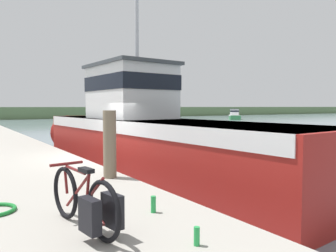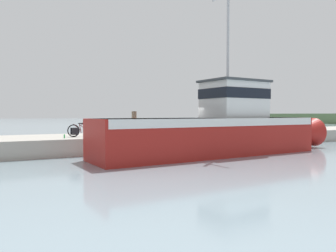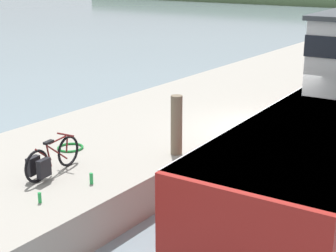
% 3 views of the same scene
% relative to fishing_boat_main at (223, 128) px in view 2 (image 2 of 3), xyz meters
% --- Properties ---
extents(ground_plane, '(320.00, 320.00, 0.00)m').
position_rel_fishing_boat_main_xyz_m(ground_plane, '(-1.89, -1.06, -1.42)').
color(ground_plane, gray).
extents(dock_pier, '(5.05, 80.00, 0.89)m').
position_rel_fishing_boat_main_xyz_m(dock_pier, '(-5.04, -1.06, -0.97)').
color(dock_pier, '#A39E93').
rests_on(dock_pier, ground_plane).
extents(fishing_boat_main, '(3.57, 14.94, 10.04)m').
position_rel_fishing_boat_main_xyz_m(fishing_boat_main, '(0.00, 0.00, 0.00)').
color(fishing_boat_main, maroon).
rests_on(fishing_boat_main, ground_plane).
extents(bicycle_touring, '(0.56, 1.69, 0.76)m').
position_rel_fishing_boat_main_xyz_m(bicycle_touring, '(-4.31, -6.52, -0.17)').
color(bicycle_touring, black).
rests_on(bicycle_touring, dock_pier).
extents(mooring_post, '(0.27, 0.27, 1.41)m').
position_rel_fishing_boat_main_xyz_m(mooring_post, '(-2.89, -3.86, 0.18)').
color(mooring_post, '#756651').
rests_on(mooring_post, dock_pier).
extents(hose_coil, '(0.63, 0.63, 0.06)m').
position_rel_fishing_boat_main_xyz_m(hose_coil, '(-5.18, -5.06, -0.50)').
color(hose_coil, '#197A2D').
rests_on(hose_coil, dock_pier).
extents(water_bottle_by_bike, '(0.07, 0.07, 0.23)m').
position_rel_fishing_boat_main_xyz_m(water_bottle_by_bike, '(-3.29, -6.31, -0.41)').
color(water_bottle_by_bike, green).
rests_on(water_bottle_by_bike, dock_pier).
extents(water_bottle_on_curb, '(0.07, 0.07, 0.20)m').
position_rel_fishing_boat_main_xyz_m(water_bottle_on_curb, '(-3.47, -7.51, -0.42)').
color(water_bottle_on_curb, green).
rests_on(water_bottle_on_curb, dock_pier).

